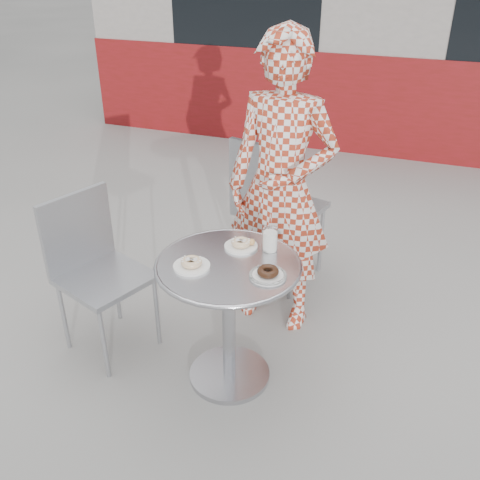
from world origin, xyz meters
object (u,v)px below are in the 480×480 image
(bistro_table, at_px, (229,293))
(plate_far, at_px, (242,244))
(milk_cup, at_px, (270,240))
(plate_checker, at_px, (268,274))
(chair_far, at_px, (279,236))
(seated_person, at_px, (281,188))
(chair_left, at_px, (108,305))
(plate_near, at_px, (192,264))

(bistro_table, height_order, plate_far, plate_far)
(milk_cup, bearing_deg, bistro_table, -128.45)
(plate_far, bearing_deg, plate_checker, -45.65)
(chair_far, xyz_separation_m, plate_far, (0.06, -0.84, 0.40))
(plate_far, bearing_deg, seated_person, 81.94)
(bistro_table, height_order, chair_far, chair_far)
(chair_far, relative_size, chair_left, 1.13)
(seated_person, relative_size, plate_checker, 9.91)
(plate_near, xyz_separation_m, milk_cup, (0.28, 0.27, 0.04))
(seated_person, height_order, plate_far, seated_person)
(chair_left, xyz_separation_m, seated_person, (0.77, 0.58, 0.55))
(seated_person, bearing_deg, chair_left, -137.34)
(chair_far, height_order, plate_far, chair_far)
(bistro_table, distance_m, chair_left, 0.74)
(bistro_table, relative_size, seated_person, 0.42)
(chair_far, height_order, plate_near, chair_far)
(chair_far, relative_size, seated_person, 0.59)
(bistro_table, relative_size, plate_checker, 4.14)
(bistro_table, height_order, milk_cup, milk_cup)
(seated_person, height_order, plate_checker, seated_person)
(bistro_table, height_order, chair_left, chair_left)
(chair_far, distance_m, seated_person, 0.67)
(chair_far, height_order, seated_person, seated_person)
(bistro_table, relative_size, chair_left, 0.80)
(chair_far, bearing_deg, seated_person, 120.94)
(plate_far, bearing_deg, chair_far, 93.76)
(chair_left, xyz_separation_m, plate_checker, (0.90, -0.05, 0.43))
(bistro_table, relative_size, milk_cup, 5.91)
(plate_near, distance_m, milk_cup, 0.39)
(plate_far, xyz_separation_m, plate_near, (-0.15, -0.24, 0.00))
(chair_left, distance_m, seated_person, 1.11)
(chair_far, distance_m, plate_checker, 1.14)
(chair_left, bearing_deg, plate_far, -58.33)
(plate_near, bearing_deg, seated_person, 72.95)
(chair_left, relative_size, milk_cup, 7.41)
(bistro_table, xyz_separation_m, chair_left, (-0.70, 0.01, -0.25))
(plate_near, relative_size, plate_checker, 1.01)
(bistro_table, xyz_separation_m, milk_cup, (0.14, 0.18, 0.22))
(bistro_table, height_order, plate_near, plate_near)
(chair_far, height_order, chair_left, chair_far)
(plate_far, xyz_separation_m, milk_cup, (0.13, 0.02, 0.04))
(milk_cup, bearing_deg, chair_left, -168.82)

